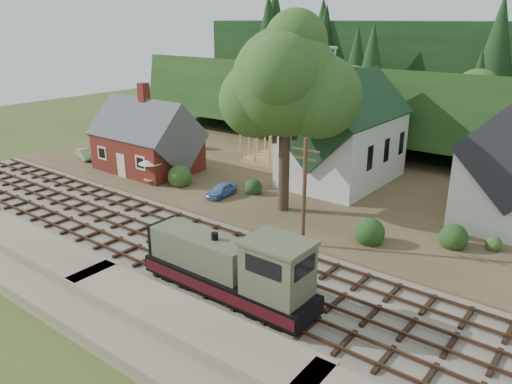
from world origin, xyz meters
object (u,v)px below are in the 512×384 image
Objects in this scene: car_blue at (222,190)px; car_green at (85,154)px; patio_set at (150,162)px; locomotive at (233,269)px.

car_green is at bearing 176.59° from car_blue.
patio_set reaches higher than car_green.
patio_set is at bearing -79.04° from car_green.
car_blue is (-11.82, 12.35, -1.11)m from locomotive.
locomotive is 3.20× the size of car_green.
locomotive reaches higher than car_blue.
patio_set is (-19.52, 10.86, 0.49)m from locomotive.
car_green is 12.98m from patio_set.
locomotive reaches higher than car_green.
car_green is (-32.33, 12.21, -1.13)m from locomotive.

